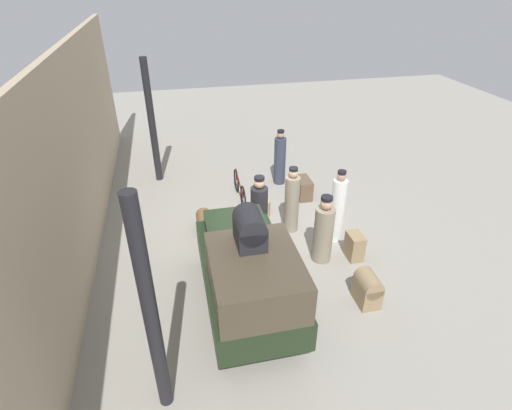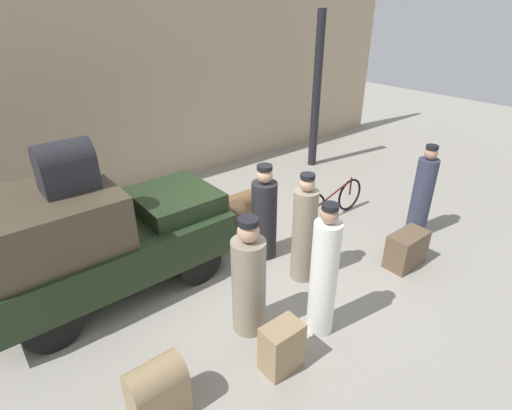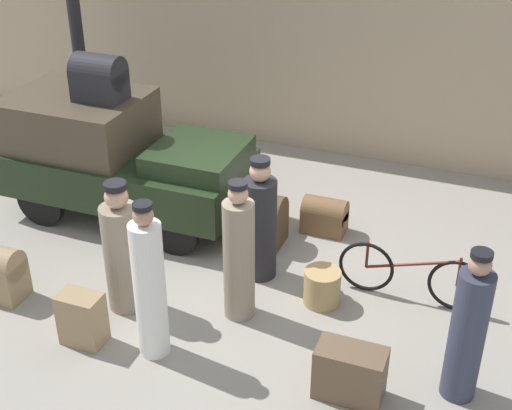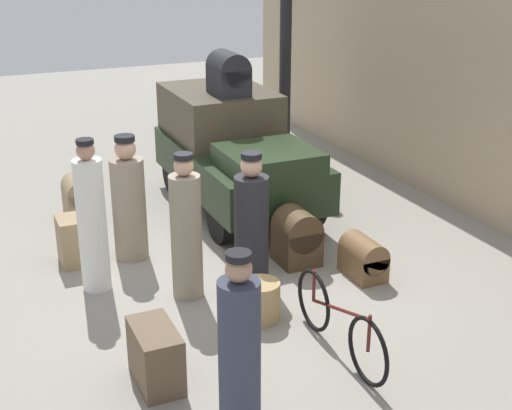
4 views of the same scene
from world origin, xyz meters
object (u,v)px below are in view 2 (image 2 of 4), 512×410
truck (95,238)px  suitcase_small_leather (282,347)px  porter_lifting_near_truck (249,282)px  porter_standing_middle (422,195)px  trunk_on_truck_roof (66,167)px  wicker_basket (313,232)px  conductor_in_dark_uniform (324,276)px  porter_carrying_trunk (304,233)px  porter_with_bicycle (264,216)px  trunk_umber_medium (228,223)px  suitcase_black_upright (157,389)px  bicycle (332,202)px  suitcase_tan_flat (406,249)px  trunk_large_brown (239,206)px

truck → suitcase_small_leather: bearing=-67.8°
porter_lifting_near_truck → suitcase_small_leather: (-0.11, -0.76, -0.44)m
porter_lifting_near_truck → porter_standing_middle: bearing=-1.0°
truck → trunk_on_truck_roof: bearing=-180.0°
wicker_basket → conductor_in_dark_uniform: (-1.48, -1.52, 0.65)m
porter_carrying_trunk → porter_with_bicycle: (-0.07, 0.85, -0.07)m
conductor_in_dark_uniform → trunk_umber_medium: conductor_in_dark_uniform is taller
porter_with_bicycle → suitcase_black_upright: porter_with_bicycle is taller
porter_with_bicycle → trunk_on_truck_roof: (-2.65, 0.77, 1.31)m
porter_with_bicycle → suitcase_small_leather: porter_with_bicycle is taller
porter_lifting_near_truck → trunk_umber_medium: size_ratio=2.27×
bicycle → porter_lifting_near_truck: 3.45m
bicycle → trunk_on_truck_roof: bearing=172.1°
suitcase_black_upright → trunk_on_truck_roof: trunk_on_truck_roof is taller
suitcase_tan_flat → trunk_large_brown: bearing=110.9°
suitcase_tan_flat → trunk_on_truck_roof: size_ratio=1.05×
suitcase_black_upright → trunk_umber_medium: bearing=42.2°
truck → conductor_in_dark_uniform: conductor_in_dark_uniform is taller
wicker_basket → suitcase_tan_flat: size_ratio=0.64×
wicker_basket → trunk_umber_medium: 1.54m
porter_carrying_trunk → suitcase_small_leather: porter_carrying_trunk is taller
porter_standing_middle → porter_with_bicycle: porter_standing_middle is taller
porter_lifting_near_truck → suitcase_tan_flat: porter_lifting_near_truck is taller
porter_with_bicycle → trunk_large_brown: porter_with_bicycle is taller
wicker_basket → suitcase_tan_flat: (0.71, -1.41, 0.07)m
suitcase_black_upright → bicycle: bearing=20.4°
bicycle → trunk_on_truck_roof: (-4.54, 0.63, 1.71)m
bicycle → trunk_on_truck_roof: size_ratio=2.66×
trunk_umber_medium → suitcase_small_leather: (-1.16, -2.69, -0.05)m
trunk_large_brown → porter_standing_middle: bearing=-49.7°
conductor_in_dark_uniform → trunk_on_truck_roof: trunk_on_truck_roof is taller
trunk_umber_medium → suitcase_black_upright: (-2.57, -2.33, -0.00)m
bicycle → trunk_large_brown: 1.85m
suitcase_black_upright → conductor_in_dark_uniform: bearing=-5.7°
truck → trunk_on_truck_roof: 1.13m
conductor_in_dark_uniform → porter_with_bicycle: size_ratio=1.14×
truck → porter_standing_middle: size_ratio=1.96×
bicycle → conductor_in_dark_uniform: (-2.45, -1.96, 0.52)m
suitcase_tan_flat → trunk_umber_medium: 3.06m
suitcase_small_leather → trunk_large_brown: (1.85, 3.27, -0.06)m
porter_standing_middle → porter_with_bicycle: bearing=154.6°
porter_with_bicycle → porter_lifting_near_truck: bearing=-136.6°
suitcase_tan_flat → trunk_on_truck_roof: (-4.27, 2.48, 1.77)m
trunk_umber_medium → suitcase_small_leather: size_ratio=1.17×
suitcase_tan_flat → porter_carrying_trunk: bearing=151.4°
trunk_on_truck_roof → porter_with_bicycle: bearing=-16.3°
porter_carrying_trunk → suitcase_tan_flat: (1.56, -0.85, -0.52)m
porter_carrying_trunk → trunk_on_truck_roof: bearing=149.0°
conductor_in_dark_uniform → suitcase_tan_flat: 2.26m
suitcase_tan_flat → porter_standing_middle: bearing=22.9°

